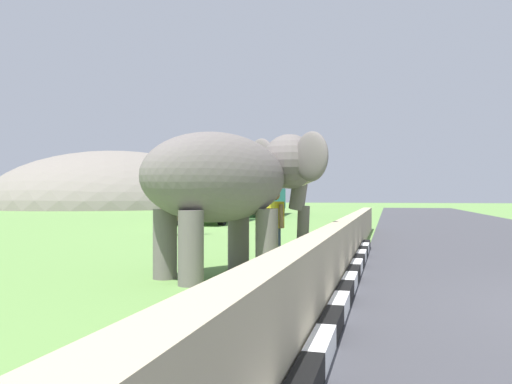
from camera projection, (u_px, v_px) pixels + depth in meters
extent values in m
cube|color=white|center=(320.00, 350.00, 4.47)|extent=(0.90, 0.20, 0.24)
cube|color=black|center=(331.00, 325.00, 5.34)|extent=(0.90, 0.20, 0.24)
cube|color=white|center=(339.00, 307.00, 6.21)|extent=(0.90, 0.20, 0.24)
cube|color=black|center=(345.00, 293.00, 7.08)|extent=(0.90, 0.20, 0.24)
cube|color=white|center=(350.00, 283.00, 7.95)|extent=(0.90, 0.20, 0.24)
cube|color=black|center=(354.00, 274.00, 8.82)|extent=(0.90, 0.20, 0.24)
cube|color=white|center=(357.00, 267.00, 9.69)|extent=(0.90, 0.20, 0.24)
cube|color=black|center=(359.00, 261.00, 10.56)|extent=(0.90, 0.20, 0.24)
cube|color=white|center=(361.00, 256.00, 11.43)|extent=(0.90, 0.20, 0.24)
cube|color=black|center=(363.00, 252.00, 12.30)|extent=(0.90, 0.20, 0.24)
cube|color=white|center=(365.00, 248.00, 13.16)|extent=(0.90, 0.20, 0.24)
cube|color=black|center=(366.00, 245.00, 14.03)|extent=(0.90, 0.20, 0.24)
cube|color=tan|center=(337.00, 252.00, 9.00)|extent=(28.00, 0.36, 1.00)
cylinder|color=#655E5B|center=(238.00, 239.00, 10.15)|extent=(0.44, 0.44, 1.28)
cylinder|color=#655E5B|center=(267.00, 242.00, 9.45)|extent=(0.44, 0.44, 1.28)
cylinder|color=#655E5B|center=(165.00, 244.00, 9.07)|extent=(0.44, 0.44, 1.28)
cylinder|color=#655E5B|center=(191.00, 248.00, 8.37)|extent=(0.44, 0.44, 1.28)
ellipsoid|color=#655E5B|center=(217.00, 177.00, 9.27)|extent=(3.45, 3.11, 1.70)
sphere|color=#655E5B|center=(290.00, 161.00, 10.46)|extent=(1.16, 1.16, 1.16)
ellipsoid|color=#D84C8C|center=(299.00, 155.00, 10.64)|extent=(0.67, 0.73, 0.44)
ellipsoid|color=#655E5B|center=(261.00, 161.00, 10.97)|extent=(0.72, 0.87, 1.00)
ellipsoid|color=#655E5B|center=(311.00, 156.00, 9.76)|extent=(0.72, 0.87, 1.00)
cylinder|color=#655E5B|center=(299.00, 187.00, 10.63)|extent=(0.58, 0.62, 1.00)
cylinder|color=#655E5B|center=(303.00, 224.00, 10.70)|extent=(0.39, 0.40, 0.81)
cone|color=beige|center=(288.00, 183.00, 10.82)|extent=(0.44, 0.54, 0.22)
cone|color=beige|center=(307.00, 183.00, 10.38)|extent=(0.44, 0.54, 0.22)
cylinder|color=navy|center=(272.00, 246.00, 10.98)|extent=(0.15, 0.15, 0.82)
cylinder|color=navy|center=(277.00, 247.00, 10.81)|extent=(0.15, 0.15, 0.82)
cube|color=yellow|center=(275.00, 215.00, 10.90)|extent=(0.45, 0.45, 0.58)
cylinder|color=#9E7251|center=(269.00, 215.00, 11.13)|extent=(0.13, 0.13, 0.52)
cylinder|color=#9E7251|center=(281.00, 216.00, 10.68)|extent=(0.14, 0.14, 0.52)
sphere|color=#9E7251|center=(275.00, 195.00, 10.91)|extent=(0.23, 0.23, 0.23)
cube|color=silver|center=(215.00, 188.00, 28.38)|extent=(8.27, 2.94, 3.00)
cube|color=#3F5160|center=(215.00, 179.00, 28.39)|extent=(7.62, 2.95, 0.76)
cylinder|color=black|center=(209.00, 212.00, 31.15)|extent=(1.01, 0.35, 1.00)
cylinder|color=black|center=(245.00, 213.00, 30.68)|extent=(1.01, 0.35, 1.00)
cylinder|color=black|center=(180.00, 215.00, 26.05)|extent=(1.01, 0.35, 1.00)
cylinder|color=black|center=(222.00, 216.00, 25.58)|extent=(1.01, 0.35, 1.00)
cube|color=teal|center=(264.00, 190.00, 38.70)|extent=(9.82, 3.54, 3.00)
cube|color=#3F5160|center=(264.00, 183.00, 38.70)|extent=(9.06, 3.49, 0.76)
cylinder|color=black|center=(256.00, 208.00, 41.89)|extent=(1.03, 0.41, 1.00)
cylinder|color=black|center=(282.00, 208.00, 41.55)|extent=(1.03, 0.41, 1.00)
cylinder|color=black|center=(243.00, 210.00, 35.82)|extent=(1.03, 0.41, 1.00)
cylinder|color=black|center=(274.00, 210.00, 35.47)|extent=(1.03, 0.41, 1.00)
cylinder|color=#473323|center=(188.00, 227.00, 19.33)|extent=(0.12, 0.12, 0.65)
cylinder|color=#473323|center=(190.00, 227.00, 19.00)|extent=(0.12, 0.12, 0.65)
cylinder|color=#473323|center=(165.00, 227.00, 19.00)|extent=(0.12, 0.12, 0.65)
cylinder|color=#473323|center=(167.00, 228.00, 18.67)|extent=(0.12, 0.12, 0.65)
ellipsoid|color=#473323|center=(177.00, 212.00, 19.00)|extent=(1.38, 1.56, 0.66)
ellipsoid|color=#473323|center=(201.00, 209.00, 19.35)|extent=(0.45, 0.48, 0.32)
ellipsoid|color=slate|center=(123.00, 207.00, 69.26)|extent=(39.89, 31.91, 15.49)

